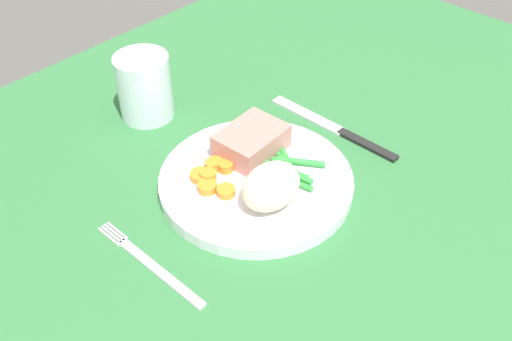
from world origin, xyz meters
TOP-DOWN VIEW (x-y plane):
  - dining_table at (0.00, 0.00)cm, footprint 120.00×90.00cm
  - dinner_plate at (-1.93, 1.75)cm, footprint 23.51×23.51cm
  - meat_portion at (1.25, 5.45)cm, footprint 8.72×6.73cm
  - mashed_potatoes at (-4.04, -2.48)cm, footprint 7.52×5.63cm
  - carrot_slices at (-5.69, 5.31)cm, footprint 6.07×6.57cm
  - green_beans at (1.63, -0.08)cm, footprint 6.01×9.43cm
  - fork at (-18.67, 1.49)cm, footprint 1.44×16.60cm
  - knife at (13.81, 1.47)cm, footprint 1.70×20.50cm
  - water_glass at (-1.05, 23.24)cm, footprint 7.44×7.44cm

SIDE VIEW (x-z plane):
  - dining_table at x=0.00cm, z-range 0.00..2.00cm
  - knife at x=13.81cm, z-range 1.88..2.52cm
  - fork at x=-18.67cm, z-range 2.00..2.40cm
  - dinner_plate at x=-1.93cm, z-range 2.00..3.60cm
  - green_beans at x=1.63cm, z-range 3.55..4.45cm
  - carrot_slices at x=-5.69cm, z-range 3.51..4.74cm
  - meat_portion at x=1.25cm, z-range 3.60..6.84cm
  - water_glass at x=-1.05cm, z-range 1.31..10.46cm
  - mashed_potatoes at x=-4.04cm, z-range 3.60..8.61cm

